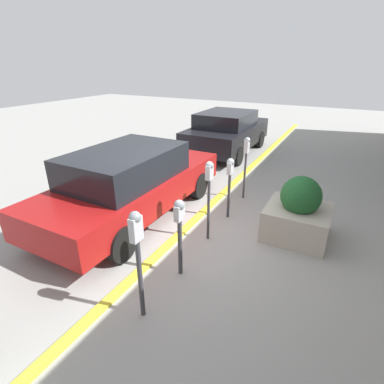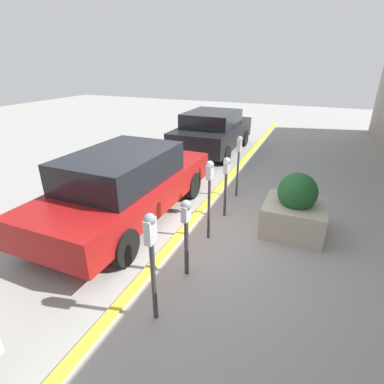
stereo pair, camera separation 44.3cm
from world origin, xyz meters
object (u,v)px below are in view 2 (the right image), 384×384
Objects in this scene: parking_meter_fourth at (226,174)px; parked_car_rear at (213,131)px; parking_meter_second at (186,223)px; parking_meter_farthest at (239,153)px; parking_meter_nearest at (151,249)px; parking_meter_middle at (210,183)px; parked_car_middle at (127,184)px; planter_box at (295,209)px.

parked_car_rear reaches higher than parking_meter_fourth.
parking_meter_farthest is (3.26, 0.06, 0.21)m from parking_meter_second.
parking_meter_fourth is (3.12, 0.01, -0.11)m from parking_meter_nearest.
parked_car_rear is at bearing 18.64° from parking_meter_middle.
parking_meter_middle is 0.33× the size of parked_car_middle.
parking_meter_fourth is at bearing -178.19° from parking_meter_farthest.
parked_car_rear is (4.71, 1.94, -0.21)m from parking_meter_fourth.
parking_meter_middle reaches higher than parking_meter_farthest.
planter_box is (-0.11, -1.46, -0.49)m from parking_meter_fourth.
parking_meter_fourth is 1.09× the size of planter_box.
parking_meter_middle is at bearing 2.22° from parking_meter_second.
planter_box is at bearing -129.72° from parking_meter_farthest.
parking_meter_nearest is 1.01× the size of parking_meter_middle.
parking_meter_farthest reaches higher than parked_car_rear.
planter_box is at bearing -25.64° from parking_meter_nearest.
parking_meter_farthest is at bearing 0.59° from parking_meter_nearest.
parking_meter_middle is 2.12m from parking_meter_farthest.
parking_meter_farthest is at bearing 1.06° from parking_meter_second.
parking_meter_nearest is at bearing -179.85° from parking_meter_fourth.
parking_meter_farthest is at bearing 50.28° from planter_box.
parking_meter_nearest is at bearing -166.26° from parked_car_rear.
parking_meter_nearest is 0.38× the size of parked_car_rear.
parking_meter_farthest is 4.07m from parked_car_rear.
parking_meter_second is 7.12m from parked_car_rear.
parking_meter_farthest is (2.12, 0.02, -0.01)m from parking_meter_middle.
parking_meter_middle is 0.38× the size of parked_car_rear.
parking_meter_second is (0.99, -0.02, -0.17)m from parking_meter_nearest.
planter_box is (3.02, -1.45, -0.60)m from parking_meter_nearest.
parking_meter_fourth is (2.13, 0.02, 0.06)m from parking_meter_second.
parking_meter_middle is at bearing 120.96° from planter_box.
parked_car_middle is at bearing 57.13° from parking_meter_second.
parking_meter_nearest reaches higher than parked_car_rear.
parking_meter_second is 1.16m from parking_meter_middle.
parking_meter_fourth is at bearing -64.35° from parked_car_middle.
parked_car_middle is at bearing 137.46° from parking_meter_farthest.
parking_meter_middle is 1.02× the size of parking_meter_farthest.
planter_box is 0.30× the size of parked_car_rear.
parking_meter_nearest is at bearing -139.12° from parked_car_middle.
parking_meter_middle reaches higher than parking_meter_fourth.
parking_meter_fourth is at bearing -1.13° from parking_meter_middle.
parking_meter_middle is at bearing 0.75° from parking_meter_nearest.
parking_meter_second is 1.06× the size of planter_box.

